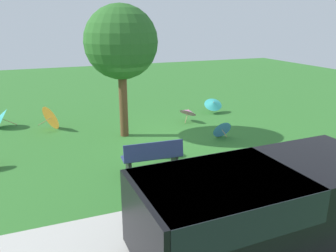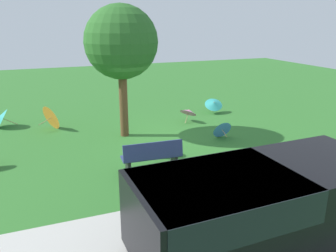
{
  "view_description": "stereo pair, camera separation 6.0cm",
  "coord_description": "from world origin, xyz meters",
  "px_view_note": "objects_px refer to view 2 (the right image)",
  "views": [
    {
      "loc": [
        3.44,
        10.88,
        3.92
      ],
      "look_at": [
        -0.48,
        1.01,
        0.6
      ],
      "focal_mm": 36.34,
      "sensor_mm": 36.0,
      "label": 1
    },
    {
      "loc": [
        3.38,
        10.9,
        3.92
      ],
      "look_at": [
        -0.48,
        1.01,
        0.6
      ],
      "focal_mm": 36.34,
      "sensor_mm": 36.0,
      "label": 2
    }
  ],
  "objects_px": {
    "shade_tree": "(121,43)",
    "parasol_pink_1": "(161,147)",
    "parasol_pink_0": "(189,111)",
    "parasol_orange_0": "(53,117)",
    "van_dark": "(256,204)",
    "park_bench": "(152,156)",
    "parasol_blue_0": "(221,129)",
    "parasol_teal_0": "(1,118)",
    "parasol_teal_2": "(214,104)"
  },
  "relations": [
    {
      "from": "van_dark",
      "to": "parasol_pink_1",
      "type": "xyz_separation_m",
      "value": [
        0.0,
        -4.71,
        -0.64
      ]
    },
    {
      "from": "parasol_pink_0",
      "to": "parasol_pink_1",
      "type": "xyz_separation_m",
      "value": [
        2.26,
        2.96,
        -0.16
      ]
    },
    {
      "from": "parasol_pink_0",
      "to": "parasol_orange_0",
      "type": "height_order",
      "value": "parasol_orange_0"
    },
    {
      "from": "van_dark",
      "to": "parasol_orange_0",
      "type": "bearing_deg",
      "value": -71.82
    },
    {
      "from": "shade_tree",
      "to": "parasol_teal_0",
      "type": "xyz_separation_m",
      "value": [
        4.13,
        -2.61,
        -2.81
      ]
    },
    {
      "from": "parasol_pink_0",
      "to": "parasol_blue_0",
      "type": "relative_size",
      "value": 1.36
    },
    {
      "from": "parasol_teal_0",
      "to": "parasol_blue_0",
      "type": "relative_size",
      "value": 1.23
    },
    {
      "from": "parasol_pink_1",
      "to": "parasol_teal_0",
      "type": "bearing_deg",
      "value": -45.95
    },
    {
      "from": "shade_tree",
      "to": "parasol_orange_0",
      "type": "xyz_separation_m",
      "value": [
        2.3,
        -1.72,
        -2.73
      ]
    },
    {
      "from": "van_dark",
      "to": "parasol_pink_0",
      "type": "height_order",
      "value": "van_dark"
    },
    {
      "from": "parasol_pink_0",
      "to": "parasol_orange_0",
      "type": "relative_size",
      "value": 0.88
    },
    {
      "from": "park_bench",
      "to": "parasol_orange_0",
      "type": "relative_size",
      "value": 1.55
    },
    {
      "from": "shade_tree",
      "to": "parasol_pink_0",
      "type": "bearing_deg",
      "value": -165.59
    },
    {
      "from": "van_dark",
      "to": "park_bench",
      "type": "distance_m",
      "value": 3.76
    },
    {
      "from": "parasol_teal_0",
      "to": "shade_tree",
      "type": "bearing_deg",
      "value": 147.78
    },
    {
      "from": "shade_tree",
      "to": "parasol_pink_1",
      "type": "bearing_deg",
      "value": 103.79
    },
    {
      "from": "parasol_teal_0",
      "to": "park_bench",
      "type": "bearing_deg",
      "value": 124.61
    },
    {
      "from": "parasol_pink_0",
      "to": "parasol_blue_0",
      "type": "xyz_separation_m",
      "value": [
        -0.25,
        2.19,
        -0.1
      ]
    },
    {
      "from": "parasol_pink_0",
      "to": "parasol_teal_2",
      "type": "height_order",
      "value": "parasol_teal_2"
    },
    {
      "from": "shade_tree",
      "to": "parasol_teal_0",
      "type": "height_order",
      "value": "shade_tree"
    },
    {
      "from": "parasol_orange_0",
      "to": "parasol_teal_2",
      "type": "bearing_deg",
      "value": 178.15
    },
    {
      "from": "parasol_pink_0",
      "to": "parasol_teal_0",
      "type": "bearing_deg",
      "value": -15.16
    },
    {
      "from": "parasol_orange_0",
      "to": "shade_tree",
      "type": "bearing_deg",
      "value": 143.13
    },
    {
      "from": "park_bench",
      "to": "shade_tree",
      "type": "xyz_separation_m",
      "value": [
        -0.08,
        -3.27,
        2.74
      ]
    },
    {
      "from": "shade_tree",
      "to": "parasol_orange_0",
      "type": "distance_m",
      "value": 3.96
    },
    {
      "from": "parasol_teal_0",
      "to": "parasol_orange_0",
      "type": "bearing_deg",
      "value": 154.34
    },
    {
      "from": "parasol_orange_0",
      "to": "parasol_pink_1",
      "type": "bearing_deg",
      "value": 125.7
    },
    {
      "from": "parasol_teal_0",
      "to": "parasol_blue_0",
      "type": "height_order",
      "value": "parasol_teal_0"
    },
    {
      "from": "parasol_pink_1",
      "to": "parasol_blue_0",
      "type": "bearing_deg",
      "value": -163.03
    },
    {
      "from": "parasol_teal_2",
      "to": "parasol_orange_0",
      "type": "bearing_deg",
      "value": -1.85
    },
    {
      "from": "parasol_teal_0",
      "to": "parasol_pink_1",
      "type": "bearing_deg",
      "value": 134.05
    },
    {
      "from": "shade_tree",
      "to": "parasol_teal_2",
      "type": "relative_size",
      "value": 4.79
    },
    {
      "from": "van_dark",
      "to": "parasol_teal_2",
      "type": "relative_size",
      "value": 5.01
    },
    {
      "from": "van_dark",
      "to": "parasol_orange_0",
      "type": "xyz_separation_m",
      "value": [
        2.85,
        -8.67,
        -0.44
      ]
    },
    {
      "from": "park_bench",
      "to": "parasol_blue_0",
      "type": "height_order",
      "value": "park_bench"
    },
    {
      "from": "parasol_orange_0",
      "to": "parasol_teal_2",
      "type": "xyz_separation_m",
      "value": [
        -6.67,
        0.22,
        -0.04
      ]
    },
    {
      "from": "parasol_pink_0",
      "to": "parasol_pink_1",
      "type": "bearing_deg",
      "value": 52.57
    },
    {
      "from": "parasol_pink_0",
      "to": "parasol_blue_0",
      "type": "bearing_deg",
      "value": 96.44
    },
    {
      "from": "van_dark",
      "to": "park_bench",
      "type": "xyz_separation_m",
      "value": [
        0.63,
        -3.67,
        -0.45
      ]
    },
    {
      "from": "park_bench",
      "to": "parasol_teal_2",
      "type": "distance_m",
      "value": 6.53
    },
    {
      "from": "park_bench",
      "to": "parasol_teal_2",
      "type": "height_order",
      "value": "park_bench"
    },
    {
      "from": "parasol_pink_0",
      "to": "parasol_teal_0",
      "type": "distance_m",
      "value": 7.2
    },
    {
      "from": "park_bench",
      "to": "parasol_pink_0",
      "type": "xyz_separation_m",
      "value": [
        -2.89,
        -3.99,
        -0.04
      ]
    },
    {
      "from": "parasol_orange_0",
      "to": "parasol_blue_0",
      "type": "relative_size",
      "value": 1.53
    },
    {
      "from": "van_dark",
      "to": "parasol_blue_0",
      "type": "distance_m",
      "value": 6.05
    },
    {
      "from": "park_bench",
      "to": "van_dark",
      "type": "bearing_deg",
      "value": 99.72
    },
    {
      "from": "van_dark",
      "to": "parasol_teal_0",
      "type": "height_order",
      "value": "van_dark"
    },
    {
      "from": "parasol_teal_0",
      "to": "parasol_orange_0",
      "type": "height_order",
      "value": "parasol_orange_0"
    },
    {
      "from": "van_dark",
      "to": "parasol_pink_1",
      "type": "bearing_deg",
      "value": -89.96
    },
    {
      "from": "parasol_orange_0",
      "to": "parasol_teal_2",
      "type": "relative_size",
      "value": 1.13
    }
  ]
}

